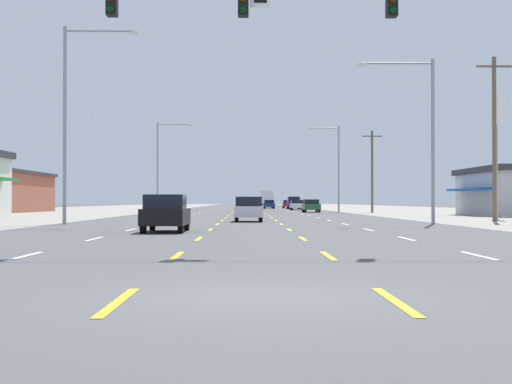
{
  "coord_description": "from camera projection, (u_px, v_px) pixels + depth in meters",
  "views": [
    {
      "loc": [
        -0.12,
        -9.52,
        1.27
      ],
      "look_at": [
        0.82,
        66.43,
        2.24
      ],
      "focal_mm": 50.09,
      "sensor_mm": 36.0,
      "label": 1
    }
  ],
  "objects": [
    {
      "name": "ground_plane",
      "position": [
        248.0,
        213.0,
        75.49
      ],
      "size": [
        572.0,
        572.0,
        0.0
      ],
      "primitive_type": "plane",
      "color": "#4C4C4F"
    },
    {
      "name": "lot_apron_left",
      "position": [
        14.0,
        213.0,
        75.18
      ],
      "size": [
        28.0,
        440.0,
        0.01
      ],
      "primitive_type": "cube",
      "color": "gray",
      "rests_on": "ground"
    },
    {
      "name": "lot_apron_right",
      "position": [
        481.0,
        213.0,
        75.8
      ],
      "size": [
        28.0,
        440.0,
        0.01
      ],
      "primitive_type": "cube",
      "color": "gray",
      "rests_on": "ground"
    },
    {
      "name": "lane_markings",
      "position": [
        248.0,
        209.0,
        113.98
      ],
      "size": [
        10.64,
        227.6,
        0.01
      ],
      "color": "white",
      "rests_on": "ground"
    },
    {
      "name": "signal_span_wire",
      "position": [
        235.0,
        65.0,
        19.95
      ],
      "size": [
        25.09,
        0.53,
        8.75
      ],
      "color": "brown",
      "rests_on": "ground"
    },
    {
      "name": "hatchback_inner_left_nearest",
      "position": [
        166.0,
        213.0,
        29.39
      ],
      "size": [
        1.72,
        3.9,
        1.54
      ],
      "color": "black",
      "rests_on": "ground"
    },
    {
      "name": "hatchback_center_turn_near",
      "position": [
        249.0,
        209.0,
        44.19
      ],
      "size": [
        1.72,
        3.9,
        1.54
      ],
      "color": "silver",
      "rests_on": "ground"
    },
    {
      "name": "hatchback_center_turn_mid",
      "position": [
        247.0,
        206.0,
        73.85
      ],
      "size": [
        1.72,
        3.9,
        1.54
      ],
      "color": "white",
      "rests_on": "ground"
    },
    {
      "name": "sedan_far_right_midfar",
      "position": [
        311.0,
        206.0,
        80.6
      ],
      "size": [
        1.8,
        4.5,
        1.46
      ],
      "color": "#235B2D",
      "rests_on": "ground"
    },
    {
      "name": "sedan_center_turn_far",
      "position": [
        248.0,
        205.0,
        83.47
      ],
      "size": [
        1.8,
        4.5,
        1.46
      ],
      "color": "red",
      "rests_on": "ground"
    },
    {
      "name": "sedan_far_right_farther",
      "position": [
        297.0,
        205.0,
        100.11
      ],
      "size": [
        1.8,
        4.5,
        1.46
      ],
      "color": "white",
      "rests_on": "ground"
    },
    {
      "name": "suv_far_right_farthest",
      "position": [
        294.0,
        203.0,
        112.87
      ],
      "size": [
        1.98,
        4.9,
        1.98
      ],
      "color": "#4C196B",
      "rests_on": "ground"
    },
    {
      "name": "sedan_inner_right_distant_a",
      "position": [
        269.0,
        204.0,
        118.05
      ],
      "size": [
        1.8,
        4.5,
        1.46
      ],
      "color": "navy",
      "rests_on": "ground"
    },
    {
      "name": "sedan_far_right_distant_b",
      "position": [
        288.0,
        204.0,
        127.38
      ],
      "size": [
        1.8,
        4.5,
        1.46
      ],
      "color": "red",
      "rests_on": "ground"
    },
    {
      "name": "box_truck_inner_right_distant_c",
      "position": [
        267.0,
        198.0,
        137.86
      ],
      "size": [
        2.4,
        7.2,
        3.23
      ],
      "color": "navy",
      "rests_on": "ground"
    },
    {
      "name": "pole_sign_right_row_1",
      "position": [
        496.0,
        124.0,
        51.13
      ],
      "size": [
        0.24,
        2.08,
        8.97
      ],
      "color": "gray",
      "rests_on": "ground"
    },
    {
      "name": "streetlight_left_row_0",
      "position": [
        72.0,
        111.0,
        39.17
      ],
      "size": [
        4.18,
        0.26,
        10.89
      ],
      "color": "gray",
      "rests_on": "ground"
    },
    {
      "name": "streetlight_right_row_0",
      "position": [
        425.0,
        127.0,
        39.4
      ],
      "size": [
        4.28,
        0.26,
        9.15
      ],
      "color": "gray",
      "rests_on": "ground"
    },
    {
      "name": "streetlight_left_row_1",
      "position": [
        161.0,
        161.0,
        79.68
      ],
      "size": [
        4.01,
        0.26,
        10.08
      ],
      "color": "gray",
      "rests_on": "ground"
    },
    {
      "name": "streetlight_right_row_1",
      "position": [
        336.0,
        163.0,
        79.92
      ],
      "size": [
        3.41,
        0.26,
        9.72
      ],
      "color": "gray",
      "rests_on": "ground"
    },
    {
      "name": "utility_pole_right_row_0",
      "position": [
        494.0,
        136.0,
        44.48
      ],
      "size": [
        2.2,
        0.26,
        10.29
      ],
      "color": "brown",
      "rests_on": "ground"
    },
    {
      "name": "utility_pole_right_row_1",
      "position": [
        372.0,
        170.0,
        78.27
      ],
      "size": [
        2.2,
        0.26,
        9.01
      ],
      "color": "brown",
      "rests_on": "ground"
    }
  ]
}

